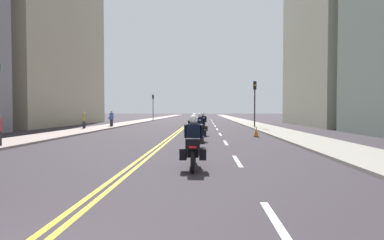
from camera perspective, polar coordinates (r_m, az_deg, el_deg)
name	(u,v)px	position (r m, az deg, el deg)	size (l,w,h in m)	color
ground_plane	(192,121)	(50.67, -0.04, -0.22)	(264.00, 264.00, 0.00)	#302A30
sidewalk_left	(143,121)	(51.67, -9.11, -0.14)	(2.97, 144.00, 0.12)	gray
sidewalk_right	(241,121)	(50.97, 9.15, -0.16)	(2.97, 144.00, 0.12)	gray
centreline_yellow_inner	(191,121)	(50.68, -0.18, -0.21)	(0.12, 132.00, 0.01)	yellow
centreline_yellow_outer	(192,121)	(50.67, 0.09, -0.21)	(0.12, 132.00, 0.01)	yellow
lane_dashes_white	(216,127)	(31.66, 4.47, -1.40)	(0.14, 56.40, 0.01)	silver
building_left_1	(44,15)	(42.99, -25.73, 17.19)	(7.71, 20.57, 26.62)	tan
building_right_1	(336,32)	(40.73, 25.20, 14.50)	(8.21, 16.15, 21.68)	#9B9D87
motorcycle_0	(193,147)	(9.20, 0.25, -4.96)	(0.76, 2.18, 1.61)	black
motorcycle_1	(194,136)	(13.29, 0.47, -2.98)	(0.78, 2.19, 1.61)	black
motorcycle_2	(200,130)	(17.44, 1.44, -1.85)	(0.76, 2.27, 1.60)	black
motorcycle_3	(202,126)	(21.51, 1.94, -1.12)	(0.77, 2.24, 1.65)	black
traffic_cone_1	(256,131)	(20.72, 11.85, -2.10)	(0.35, 0.35, 0.73)	black
traffic_light_near	(255,96)	(30.66, 11.58, 4.42)	(0.28, 0.38, 4.61)	black
traffic_light_far	(153,103)	(55.04, -7.25, 3.21)	(0.28, 0.38, 4.58)	black
pedestrian_1	(111,119)	(33.19, -14.74, 0.24)	(0.48, 0.23, 1.74)	#232C34
pedestrian_2	(84,121)	(29.68, -19.42, -0.10)	(0.26, 0.38, 1.62)	#242536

